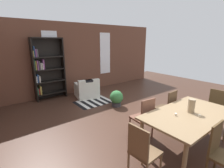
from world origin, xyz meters
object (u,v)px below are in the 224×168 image
at_px(bookshelf_tall, 47,69).
at_px(potted_plant_by_shelf, 116,98).
at_px(armchair_white, 87,90).
at_px(dining_table, 189,116).
at_px(dining_chair_head_left, 142,151).
at_px(dining_chair_far_left, 144,117).
at_px(dining_chair_near_left, 222,153).
at_px(dining_chair_head_right, 215,108).
at_px(vase_on_table, 191,106).
at_px(dining_chair_far_right, 167,107).

bearing_deg(bookshelf_tall, potted_plant_by_shelf, -54.03).
bearing_deg(bookshelf_tall, armchair_white, -30.54).
relative_size(dining_table, bookshelf_tall, 0.86).
xyz_separation_m(dining_chair_head_left, bookshelf_tall, (0.06, 4.69, 0.63)).
xyz_separation_m(dining_chair_far_left, armchair_white, (0.37, 3.21, -0.23)).
height_order(dining_table, dining_chair_near_left, dining_chair_near_left).
distance_m(dining_table, bookshelf_tall, 4.88).
xyz_separation_m(dining_chair_head_right, armchair_white, (-1.41, 3.96, -0.23)).
distance_m(vase_on_table, dining_chair_far_left, 0.99).
xyz_separation_m(dining_chair_far_left, dining_chair_near_left, (0.01, -1.52, 0.00)).
bearing_deg(vase_on_table, dining_chair_head_right, 0.26).
relative_size(vase_on_table, dining_chair_far_left, 0.29).
distance_m(dining_chair_near_left, potted_plant_by_shelf, 3.40).
bearing_deg(dining_chair_head_right, dining_chair_head_left, -179.79).
xyz_separation_m(dining_table, dining_chair_far_right, (0.44, 0.76, -0.16)).
relative_size(dining_chair_far_left, dining_chair_head_right, 1.00).
bearing_deg(armchair_white, dining_chair_far_left, -96.66).
bearing_deg(dining_table, potted_plant_by_shelf, 84.33).
xyz_separation_m(dining_chair_far_left, dining_chair_head_right, (1.79, -0.76, 0.00)).
bearing_deg(dining_table, vase_on_table, 0.00).
bearing_deg(dining_chair_head_right, dining_chair_far_left, 157.10).
bearing_deg(dining_chair_near_left, potted_plant_by_shelf, 78.24).
distance_m(dining_chair_far_right, bookshelf_tall, 4.33).
xyz_separation_m(dining_chair_head_right, bookshelf_tall, (-2.63, 4.68, 0.63)).
bearing_deg(dining_chair_head_left, potted_plant_by_shelf, 58.06).
bearing_deg(dining_chair_far_right, armchair_white, 99.05).
bearing_deg(dining_chair_head_right, dining_chair_near_left, -156.71).
bearing_deg(vase_on_table, dining_chair_far_right, 63.63).
distance_m(dining_chair_head_right, dining_chair_near_left, 1.94).
distance_m(dining_chair_far_left, bookshelf_tall, 4.06).
relative_size(dining_chair_far_right, bookshelf_tall, 0.42).
bearing_deg(potted_plant_by_shelf, vase_on_table, -94.26).
xyz_separation_m(dining_table, potted_plant_by_shelf, (0.25, 2.56, -0.39)).
height_order(dining_table, dining_chair_head_left, dining_chair_head_left).
bearing_deg(dining_chair_far_right, dining_chair_near_left, -119.98).
distance_m(bookshelf_tall, armchair_white, 1.66).
relative_size(dining_chair_head_left, armchair_white, 1.00).
bearing_deg(dining_chair_far_left, bookshelf_tall, 102.13).
xyz_separation_m(dining_chair_far_right, potted_plant_by_shelf, (-0.19, 1.80, -0.23)).
xyz_separation_m(dining_chair_head_right, potted_plant_by_shelf, (-1.09, 2.56, -0.23)).
distance_m(dining_table, dining_chair_near_left, 0.89).
height_order(vase_on_table, dining_chair_far_right, vase_on_table).
height_order(vase_on_table, armchair_white, vase_on_table).
bearing_deg(dining_chair_far_left, dining_chair_far_right, -0.01).
bearing_deg(dining_chair_head_right, bookshelf_tall, 119.35).
relative_size(dining_chair_far_left, armchair_white, 1.00).
bearing_deg(bookshelf_tall, dining_chair_head_right, -60.65).
relative_size(dining_chair_head_left, bookshelf_tall, 0.42).
bearing_deg(dining_table, dining_chair_head_left, -179.83).
relative_size(bookshelf_tall, armchair_white, 2.38).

